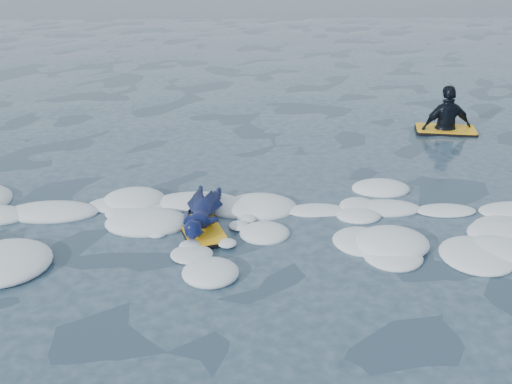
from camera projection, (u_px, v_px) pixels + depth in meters
ground at (181, 259)px, 8.56m from camera, size 120.00×120.00×0.00m
foam_band at (187, 224)px, 9.50m from camera, size 12.00×3.10×0.30m
prone_woman_unit at (202, 214)px, 9.36m from camera, size 0.84×1.63×0.40m
waiting_rider_unit at (446, 129)px, 13.44m from camera, size 1.33×0.88×1.85m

